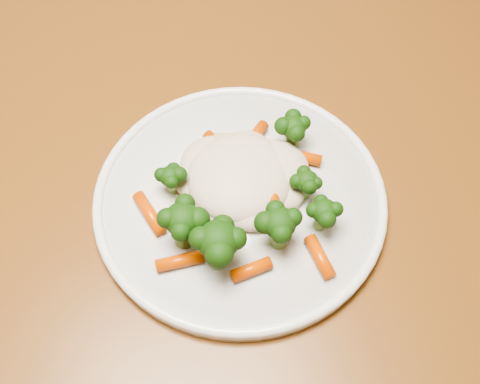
% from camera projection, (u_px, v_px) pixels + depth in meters
% --- Properties ---
extents(dining_table, '(1.43, 1.15, 0.75)m').
position_uv_depth(dining_table, '(208.00, 249.00, 0.66)').
color(dining_table, brown).
rests_on(dining_table, ground).
extents(plate, '(0.28, 0.28, 0.01)m').
position_uv_depth(plate, '(240.00, 200.00, 0.58)').
color(plate, white).
rests_on(plate, dining_table).
extents(meal, '(0.20, 0.19, 0.05)m').
position_uv_depth(meal, '(241.00, 192.00, 0.55)').
color(meal, beige).
rests_on(meal, plate).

